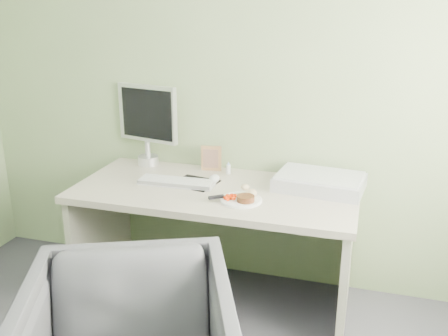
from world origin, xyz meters
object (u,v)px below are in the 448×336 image
(scanner, at_px, (320,183))
(desk, at_px, (215,218))
(monitor, at_px, (147,120))
(plate, at_px, (241,200))

(scanner, bearing_deg, desk, -157.71)
(scanner, relative_size, monitor, 0.94)
(monitor, bearing_deg, desk, -17.23)
(desk, bearing_deg, monitor, 150.32)
(monitor, bearing_deg, plate, -19.07)
(plate, height_order, monitor, monitor)
(desk, xyz_separation_m, monitor, (-0.55, 0.31, 0.47))
(scanner, height_order, monitor, monitor)
(scanner, xyz_separation_m, monitor, (-1.12, 0.15, 0.25))
(desk, bearing_deg, plate, -36.41)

